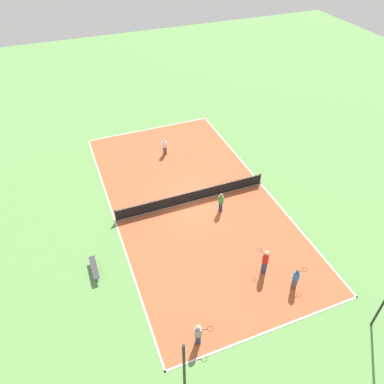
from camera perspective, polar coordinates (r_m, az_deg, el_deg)
name	(u,v)px	position (r m, az deg, el deg)	size (l,w,h in m)	color
ground_plane	(192,201)	(27.45, 0.00, -1.44)	(80.00, 80.00, 0.00)	#60934C
court_surface	(192,201)	(27.44, 0.00, -1.42)	(11.52, 22.16, 0.02)	#B75633
tennis_net	(192,196)	(27.10, 0.00, -0.60)	(11.32, 0.10, 1.00)	black
bench	(94,268)	(23.48, -14.69, -11.10)	(0.36, 1.82, 0.45)	#333338
player_baseline_gray	(198,333)	(19.80, 0.97, -20.73)	(0.99, 0.56, 1.57)	navy
player_near_blue	(296,277)	(22.45, 15.58, -12.41)	(0.98, 0.51, 1.56)	#4C4C51
player_near_white	(165,146)	(31.94, -4.19, 7.02)	(0.47, 0.47, 1.42)	#4C4C51
player_coach_red	(265,260)	(22.60, 11.09, -10.15)	(0.48, 0.97, 1.84)	navy
player_far_green	(221,201)	(26.15, 4.43, -1.43)	(0.49, 0.49, 1.58)	navy
tennis_ball_near_net	(282,224)	(26.42, 13.54, -4.69)	(0.07, 0.07, 0.07)	#CCE033
tennis_ball_right_alley	(206,149)	(32.81, 2.09, 6.51)	(0.07, 0.07, 0.07)	#CCE033
tennis_ball_left_sideline	(168,168)	(30.65, -3.62, 3.72)	(0.07, 0.07, 0.07)	#CCE033
tennis_ball_far_baseline	(209,192)	(28.17, 2.54, -0.04)	(0.07, 0.07, 0.07)	#CCE033
fence_post_back_right	(184,377)	(17.05, -1.17, -26.32)	(0.12, 0.12, 5.18)	black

